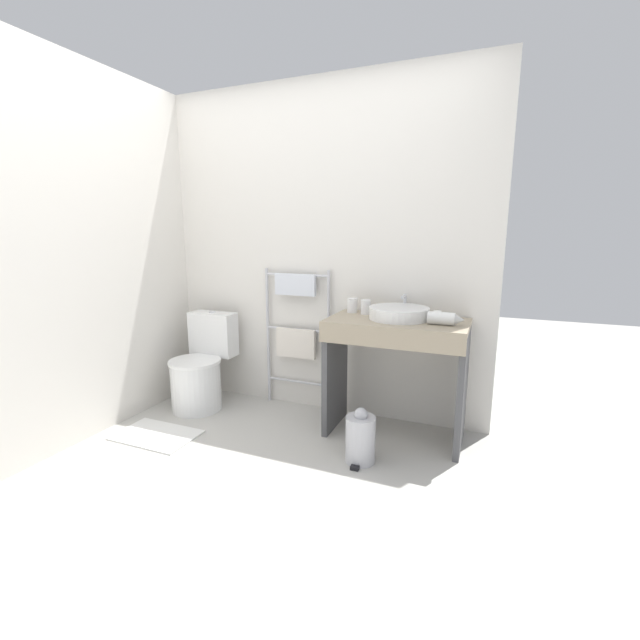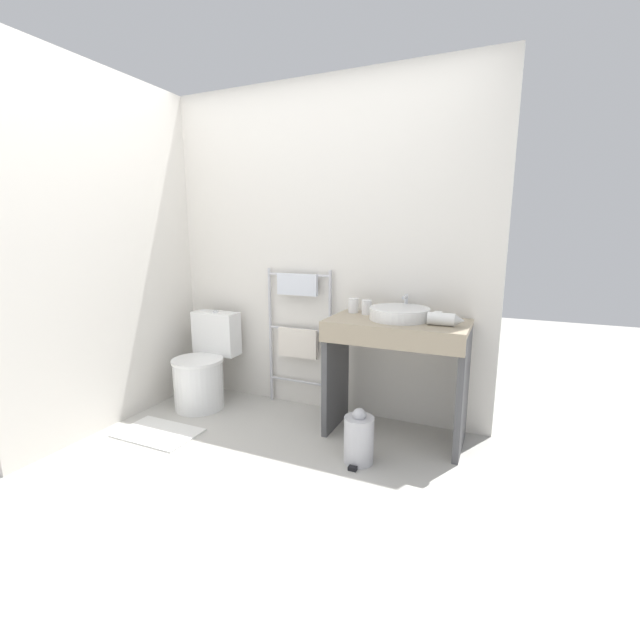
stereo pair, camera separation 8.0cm
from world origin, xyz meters
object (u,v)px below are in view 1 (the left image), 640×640
Objects in this scene: cup_near_edge at (366,307)px; trash_bin at (360,438)px; sink_basin at (399,313)px; toilet at (201,370)px; hair_dryer at (444,318)px; cup_near_wall at (352,305)px; towel_radiator at (296,324)px.

trash_bin is (0.14, -0.54, -0.72)m from cup_near_edge.
sink_basin is at bearing -17.96° from cup_near_edge.
hair_dryer reaches higher than toilet.
hair_dryer is (0.30, -0.07, -0.00)m from sink_basin.
cup_near_wall reaches higher than cup_near_edge.
hair_dryer reaches higher than sink_basin.
cup_near_wall is 0.47× the size of hair_dryer.
sink_basin is at bearing -16.72° from cup_near_wall.
cup_near_wall reaches higher than sink_basin.
cup_near_wall is 0.95m from trash_bin.
towel_radiator reaches higher than sink_basin.
sink_basin is 0.31m from hair_dryer.
trash_bin is (-0.41, -0.38, -0.71)m from hair_dryer.
hair_dryer is (0.55, -0.16, -0.01)m from cup_near_edge.
sink_basin is 1.14× the size of trash_bin.
hair_dryer is at bearing -13.80° from sink_basin.
trash_bin is at bearing -66.22° from cup_near_wall.
towel_radiator is 10.74× the size of cup_near_wall.
toilet is at bearing 166.78° from trash_bin.
hair_dryer reaches higher than trash_bin.
toilet is 1.49m from trash_bin.
cup_near_edge is at bearing 8.51° from toilet.
hair_dryer is at bearing -12.57° from towel_radiator.
sink_basin is 3.84× the size of cup_near_wall.
towel_radiator is 3.18× the size of trash_bin.
cup_near_wall is at bearing 113.78° from trash_bin.
hair_dryer is 0.90m from trash_bin.
trash_bin is at bearing -40.88° from towel_radiator.
trash_bin is (1.45, -0.34, -0.15)m from toilet.
trash_bin is at bearing -13.22° from toilet.
sink_basin reaches higher than trash_bin.
toilet is 1.35m from cup_near_wall.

